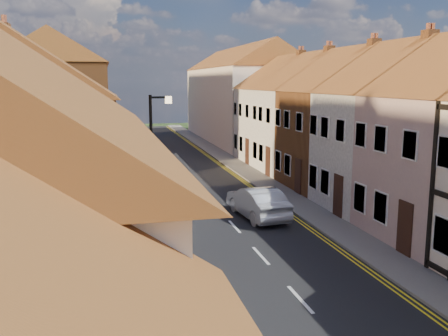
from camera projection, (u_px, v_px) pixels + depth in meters
road at (202, 190)px, 30.67m from camera, size 7.00×90.00×0.02m
pavement_left at (129, 193)px, 29.65m from camera, size 1.80×90.00×0.12m
pavement_right at (270, 186)px, 31.67m from camera, size 1.80×90.00×0.12m
cottage_r_cream_mid at (401, 123)px, 25.80m from camera, size 8.30×5.20×9.00m
cottage_r_pink at (351, 116)px, 30.98m from camera, size 8.30×6.00×9.00m
cottage_r_white_far at (316, 111)px, 36.15m from camera, size 8.30×5.20×9.00m
cottage_r_cream_far at (289, 108)px, 41.33m from camera, size 8.30×6.00×9.00m
cottage_l_pink at (20, 133)px, 21.89m from camera, size 8.30×6.30×8.80m
block_right_far at (241, 93)px, 55.85m from camera, size 8.30×24.20×10.50m
block_left_far at (64, 96)px, 46.79m from camera, size 8.30×24.20×10.50m
lamppost at (154, 161)px, 19.61m from camera, size 0.88×0.15×6.00m
car_mid at (165, 219)px, 22.14m from camera, size 1.73×3.87×1.23m
car_far at (146, 163)px, 36.70m from camera, size 3.48×5.26×1.42m
car_distant at (141, 136)px, 56.14m from camera, size 1.94×4.05×1.11m
car_mid_b at (257, 202)px, 24.49m from camera, size 2.09×4.82×1.54m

